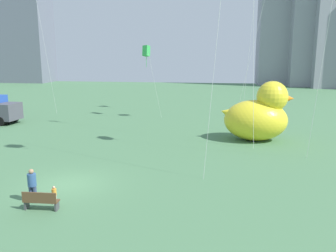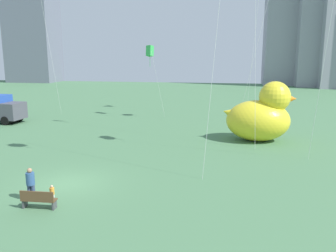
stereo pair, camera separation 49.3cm
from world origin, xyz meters
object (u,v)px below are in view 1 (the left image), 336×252
at_px(person_child, 54,194).
at_px(giant_inflatable_duck, 258,115).
at_px(kite_green, 146,51).
at_px(park_bench, 41,200).
at_px(person_adult, 32,184).

height_order(person_child, giant_inflatable_duck, giant_inflatable_duck).
bearing_deg(kite_green, park_bench, -90.20).
relative_size(person_adult, giant_inflatable_duck, 0.28).
height_order(giant_inflatable_duck, kite_green, kite_green).
height_order(park_bench, kite_green, kite_green).
bearing_deg(person_adult, person_child, -5.62).
bearing_deg(person_child, person_adult, 174.38).
bearing_deg(person_child, kite_green, 90.60).
bearing_deg(giant_inflatable_duck, kite_green, 141.94).
height_order(park_bench, person_child, person_child).
relative_size(person_adult, person_child, 1.82).
xyz_separation_m(park_bench, person_child, (0.32, 0.70, 0.03)).
bearing_deg(person_child, park_bench, -114.80).
relative_size(person_child, kite_green, 0.11).
bearing_deg(park_bench, giant_inflatable_duck, 53.48).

